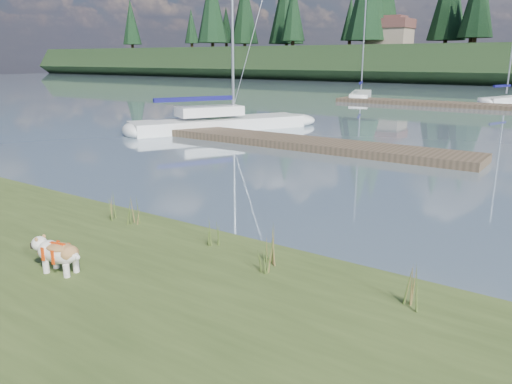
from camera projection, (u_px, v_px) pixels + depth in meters
The scene contains 16 objects.
ground at pixel (485, 108), 35.08m from camera, with size 200.00×200.00×0.00m, color slate.
bulldog at pixel (58, 252), 7.35m from camera, with size 0.87×0.45×0.51m.
sailboat_main at pixel (232, 121), 24.80m from camera, with size 6.32×9.54×13.99m.
dock_near at pixel (278, 140), 20.55m from camera, with size 16.00×2.00×0.30m, color #4C3D2C.
sailboat_bg_1 at pixel (361, 94), 43.85m from camera, with size 3.94×7.59×11.30m.
sailboat_bg_2 at pixel (509, 99), 38.40m from camera, with size 3.33×6.37×9.69m.
weed_0 at pixel (134, 212), 9.53m from camera, with size 0.17×0.14×0.57m.
weed_1 at pixel (212, 234), 8.43m from camera, with size 0.17×0.14×0.50m.
weed_2 at pixel (269, 247), 7.66m from camera, with size 0.17×0.14×0.65m.
weed_3 at pixel (110, 207), 9.82m from camera, with size 0.17×0.14×0.61m.
weed_4 at pixel (263, 259), 7.37m from camera, with size 0.17×0.14×0.51m.
weed_5 at pixel (414, 288), 6.33m from camera, with size 0.17×0.14×0.63m.
mud_lip at pixel (164, 232), 9.96m from camera, with size 60.00×0.50×0.14m, color #33281C.
conifer_0 at pixel (212, 6), 91.36m from camera, with size 5.72×5.72×14.15m.
conifer_1 at pixel (293, 11), 86.66m from camera, with size 4.40×4.40×11.30m.
house_0 at pixel (390, 32), 77.02m from camera, with size 6.30×5.30×4.65m.
Camera 1 is at (6.87, -8.29, 3.44)m, focal length 35.00 mm.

